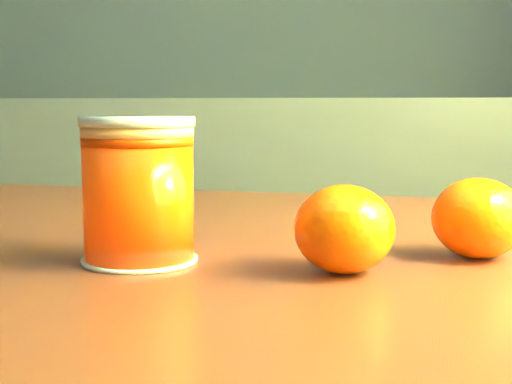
# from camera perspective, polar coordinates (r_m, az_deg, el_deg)

# --- Properties ---
(table) EXTENTS (1.08, 0.80, 0.77)m
(table) POSITION_cam_1_polar(r_m,az_deg,el_deg) (0.57, 5.91, -14.73)
(table) COLOR maroon
(table) RESTS_ON ground
(juice_glass) EXTENTS (0.08, 0.08, 0.10)m
(juice_glass) POSITION_cam_1_polar(r_m,az_deg,el_deg) (0.51, -9.38, 0.09)
(juice_glass) COLOR #FF3C05
(juice_glass) RESTS_ON table
(orange_front) EXTENTS (0.09, 0.09, 0.06)m
(orange_front) POSITION_cam_1_polar(r_m,az_deg,el_deg) (0.48, 7.08, -2.95)
(orange_front) COLOR #FF5C05
(orange_front) RESTS_ON table
(orange_back) EXTENTS (0.07, 0.07, 0.06)m
(orange_back) POSITION_cam_1_polar(r_m,az_deg,el_deg) (0.55, 17.35, -2.00)
(orange_back) COLOR #FF5C05
(orange_back) RESTS_ON table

